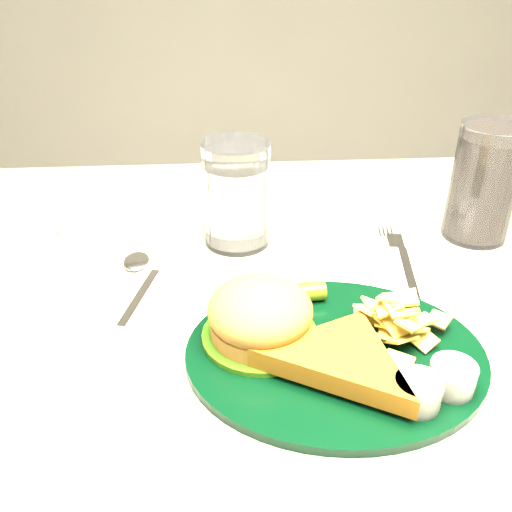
{
  "coord_description": "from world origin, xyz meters",
  "views": [
    {
      "loc": [
        -0.07,
        -0.53,
        1.12
      ],
      "look_at": [
        -0.04,
        0.0,
        0.8
      ],
      "focal_mm": 40.0,
      "sensor_mm": 36.0,
      "label": 1
    }
  ],
  "objects_px": {
    "fork_napkin": "(407,270)",
    "dinner_plate": "(337,331)",
    "table": "(282,503)",
    "cola_glass": "(484,183)",
    "water_glass": "(237,194)"
  },
  "relations": [
    {
      "from": "fork_napkin",
      "to": "dinner_plate",
      "type": "bearing_deg",
      "value": -119.66
    },
    {
      "from": "table",
      "to": "fork_napkin",
      "type": "relative_size",
      "value": 7.73
    },
    {
      "from": "fork_napkin",
      "to": "cola_glass",
      "type": "bearing_deg",
      "value": 45.54
    },
    {
      "from": "water_glass",
      "to": "fork_napkin",
      "type": "relative_size",
      "value": 0.87
    },
    {
      "from": "cola_glass",
      "to": "dinner_plate",
      "type": "bearing_deg",
      "value": -134.78
    },
    {
      "from": "dinner_plate",
      "to": "fork_napkin",
      "type": "bearing_deg",
      "value": 55.78
    },
    {
      "from": "dinner_plate",
      "to": "cola_glass",
      "type": "bearing_deg",
      "value": 49.21
    },
    {
      "from": "dinner_plate",
      "to": "water_glass",
      "type": "xyz_separation_m",
      "value": [
        -0.09,
        0.24,
        0.03
      ]
    },
    {
      "from": "table",
      "to": "dinner_plate",
      "type": "distance_m",
      "value": 0.42
    },
    {
      "from": "water_glass",
      "to": "fork_napkin",
      "type": "bearing_deg",
      "value": -25.03
    },
    {
      "from": "table",
      "to": "fork_napkin",
      "type": "distance_m",
      "value": 0.41
    },
    {
      "from": "dinner_plate",
      "to": "water_glass",
      "type": "height_order",
      "value": "water_glass"
    },
    {
      "from": "cola_glass",
      "to": "fork_napkin",
      "type": "distance_m",
      "value": 0.16
    },
    {
      "from": "dinner_plate",
      "to": "water_glass",
      "type": "relative_size",
      "value": 2.15
    },
    {
      "from": "dinner_plate",
      "to": "water_glass",
      "type": "bearing_deg",
      "value": 113.92
    }
  ]
}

